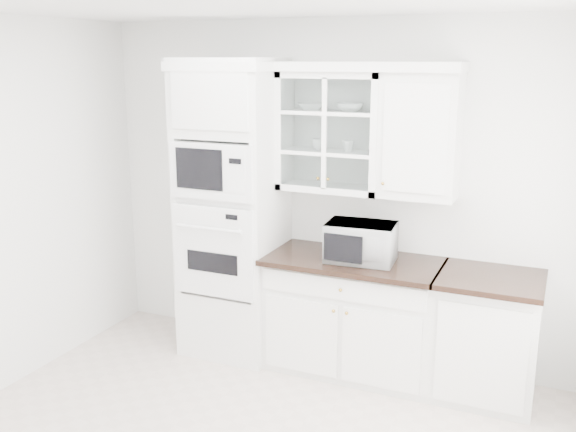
% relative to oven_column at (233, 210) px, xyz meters
% --- Properties ---
extents(room_shell, '(4.00, 3.50, 2.70)m').
position_rel_oven_column_xyz_m(room_shell, '(0.75, -0.99, 0.58)').
color(room_shell, white).
rests_on(room_shell, ground).
extents(oven_column, '(0.76, 0.68, 2.40)m').
position_rel_oven_column_xyz_m(oven_column, '(0.00, 0.00, 0.00)').
color(oven_column, white).
rests_on(oven_column, ground).
extents(base_cabinet_run, '(1.32, 0.67, 0.92)m').
position_rel_oven_column_xyz_m(base_cabinet_run, '(1.03, 0.03, -0.74)').
color(base_cabinet_run, white).
rests_on(base_cabinet_run, ground).
extents(extra_base_cabinet, '(0.72, 0.67, 0.92)m').
position_rel_oven_column_xyz_m(extra_base_cabinet, '(2.03, 0.03, -0.74)').
color(extra_base_cabinet, white).
rests_on(extra_base_cabinet, ground).
extents(upper_cabinet_glass, '(0.80, 0.33, 0.90)m').
position_rel_oven_column_xyz_m(upper_cabinet_glass, '(0.78, 0.17, 0.65)').
color(upper_cabinet_glass, white).
rests_on(upper_cabinet_glass, room_shell).
extents(upper_cabinet_solid, '(0.55, 0.33, 0.90)m').
position_rel_oven_column_xyz_m(upper_cabinet_solid, '(1.46, 0.17, 0.65)').
color(upper_cabinet_solid, white).
rests_on(upper_cabinet_solid, room_shell).
extents(crown_molding, '(2.14, 0.38, 0.07)m').
position_rel_oven_column_xyz_m(crown_molding, '(0.68, 0.14, 1.14)').
color(crown_molding, white).
rests_on(crown_molding, room_shell).
extents(countertop_microwave, '(0.53, 0.46, 0.29)m').
position_rel_oven_column_xyz_m(countertop_microwave, '(1.09, -0.00, -0.13)').
color(countertop_microwave, white).
rests_on(countertop_microwave, base_cabinet_run).
extents(bowl_a, '(0.26, 0.26, 0.05)m').
position_rel_oven_column_xyz_m(bowl_a, '(0.61, 0.17, 0.84)').
color(bowl_a, white).
rests_on(bowl_a, upper_cabinet_glass).
extents(bowl_b, '(0.23, 0.23, 0.06)m').
position_rel_oven_column_xyz_m(bowl_b, '(0.92, 0.17, 0.84)').
color(bowl_b, white).
rests_on(bowl_b, upper_cabinet_glass).
extents(cup_a, '(0.12, 0.12, 0.08)m').
position_rel_oven_column_xyz_m(cup_a, '(0.68, 0.17, 0.55)').
color(cup_a, white).
rests_on(cup_a, upper_cabinet_glass).
extents(cup_b, '(0.11, 0.11, 0.09)m').
position_rel_oven_column_xyz_m(cup_b, '(0.92, 0.15, 0.55)').
color(cup_b, white).
rests_on(cup_b, upper_cabinet_glass).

